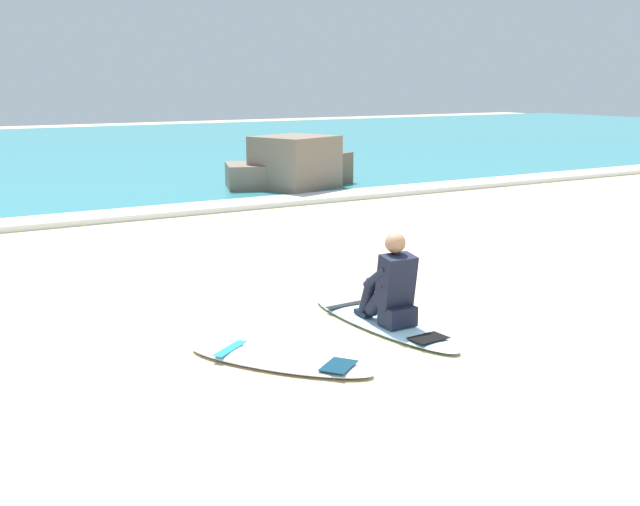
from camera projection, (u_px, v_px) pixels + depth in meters
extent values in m
plane|color=#CCB584|center=(401.00, 338.00, 7.72)|extent=(80.00, 80.00, 0.00)
cube|color=teal|center=(9.00, 155.00, 26.04)|extent=(80.00, 28.00, 0.10)
cube|color=white|center=(139.00, 213.00, 14.56)|extent=(80.00, 0.90, 0.11)
ellipsoid|color=#9ED1E5|center=(381.00, 323.00, 8.09)|extent=(0.65, 2.29, 0.07)
cube|color=black|center=(345.00, 305.00, 8.59)|extent=(0.48, 0.13, 0.01)
cube|color=black|center=(428.00, 338.00, 7.49)|extent=(0.38, 0.26, 0.01)
cube|color=black|center=(398.00, 316.00, 7.85)|extent=(0.33, 0.27, 0.20)
cylinder|color=black|center=(379.00, 298.00, 7.92)|extent=(0.16, 0.41, 0.43)
cylinder|color=black|center=(367.00, 297.00, 8.10)|extent=(0.13, 0.26, 0.42)
cube|color=black|center=(363.00, 313.00, 8.20)|extent=(0.11, 0.22, 0.05)
cylinder|color=black|center=(396.00, 296.00, 8.02)|extent=(0.16, 0.41, 0.43)
cylinder|color=black|center=(386.00, 294.00, 8.21)|extent=(0.13, 0.26, 0.42)
cube|color=black|center=(382.00, 310.00, 8.31)|extent=(0.11, 0.22, 0.05)
cube|color=black|center=(396.00, 281.00, 7.80)|extent=(0.35, 0.30, 0.57)
sphere|color=#A37556|center=(395.00, 243.00, 7.74)|extent=(0.21, 0.21, 0.21)
cylinder|color=black|center=(376.00, 277.00, 7.86)|extent=(0.10, 0.40, 0.31)
cylinder|color=black|center=(399.00, 274.00, 7.99)|extent=(0.10, 0.40, 0.31)
ellipsoid|color=silver|center=(279.00, 360.00, 7.00)|extent=(1.47, 1.78, 0.07)
cube|color=#1E7FB7|center=(230.00, 348.00, 7.20)|extent=(0.45, 0.36, 0.01)
cube|color=#0A2C40|center=(339.00, 365.00, 6.77)|extent=(0.44, 0.41, 0.01)
cube|color=brown|center=(327.00, 171.00, 18.28)|extent=(1.35, 1.12, 0.83)
cube|color=#756656|center=(295.00, 164.00, 17.58)|extent=(2.02, 1.93, 1.27)
cube|color=brown|center=(307.00, 167.00, 19.09)|extent=(1.41, 1.51, 0.80)
cube|color=#756656|center=(254.00, 178.00, 17.72)|extent=(1.60, 1.69, 0.64)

